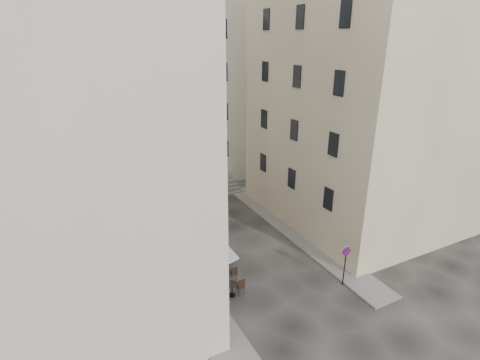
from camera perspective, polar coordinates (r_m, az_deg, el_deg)
ground at (r=23.80m, az=3.14°, el=-13.31°), size 90.00×90.00×0.00m
sidewalk_left at (r=25.41m, az=-10.53°, el=-11.06°), size 2.00×22.00×0.12m
sidewalk_right at (r=28.03m, az=8.10°, el=-7.62°), size 2.00×18.00×0.12m
building_left at (r=20.12m, az=-28.44°, el=9.64°), size 12.20×16.20×20.60m
building_right at (r=29.21m, az=18.42°, el=11.96°), size 12.20×14.20×18.60m
building_back at (r=37.22m, az=-13.23°, el=14.24°), size 18.20×10.20×18.60m
cafe_storefront at (r=22.05m, az=-8.04°, el=-10.76°), size 1.74×7.30×3.50m
stone_steps at (r=33.74m, az=-7.58°, el=-1.79°), size 9.00×3.15×0.80m
bollard_near at (r=21.57m, az=-3.24°, el=-15.73°), size 0.12×0.12×0.98m
bollard_mid at (r=24.26m, az=-6.67°, el=-11.22°), size 0.12×0.12×0.98m
bollard_far at (r=27.14m, az=-9.31°, el=-7.61°), size 0.12×0.12×0.98m
no_parking_sign at (r=22.24m, az=15.81°, el=-11.38°), size 0.57×0.14×2.53m
bistro_table_a at (r=21.38m, az=-1.28°, el=-16.16°), size 1.40×0.66×0.98m
bistro_table_b at (r=22.45m, az=-2.18°, el=-14.23°), size 1.29×0.61×0.91m
bistro_table_c at (r=23.08m, az=-4.87°, el=-13.35°), size 1.15×0.54×0.81m
bistro_table_d at (r=24.35m, az=-5.01°, el=-11.16°), size 1.31×0.61×0.92m
bistro_table_e at (r=25.63m, az=-8.04°, el=-9.43°), size 1.40×0.66×0.98m
pedestrian at (r=24.91m, az=-5.48°, el=-9.47°), size 0.70×0.68×1.61m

